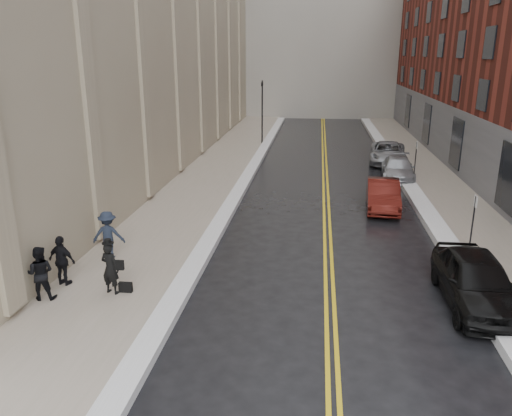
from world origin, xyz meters
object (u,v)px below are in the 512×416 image
(car_silver_far, at_px, (388,153))
(pedestrian_c, at_px, (62,261))
(car_silver_near, at_px, (398,169))
(car_black, at_px, (476,280))
(pedestrian_main, at_px, (110,268))
(pedestrian_a, at_px, (40,273))
(car_maroon, at_px, (383,195))
(pedestrian_b, at_px, (108,235))

(car_silver_far, distance_m, pedestrian_c, 24.65)
(pedestrian_c, bearing_deg, car_silver_near, -115.05)
(car_silver_near, relative_size, pedestrian_c, 2.73)
(car_black, distance_m, pedestrian_main, 11.09)
(car_black, xyz_separation_m, car_silver_far, (0.00, 20.57, -0.09))
(car_silver_near, height_order, pedestrian_a, pedestrian_a)
(car_maroon, bearing_deg, car_black, -76.46)
(car_maroon, xyz_separation_m, pedestrian_a, (-11.40, -11.08, 0.28))
(car_silver_near, xyz_separation_m, pedestrian_c, (-12.81, -16.26, 0.32))
(pedestrian_a, bearing_deg, pedestrian_c, -111.74)
(pedestrian_b, bearing_deg, car_silver_near, -140.44)
(car_black, bearing_deg, pedestrian_b, 171.54)
(car_maroon, distance_m, car_silver_far, 11.08)
(car_silver_near, distance_m, pedestrian_main, 19.97)
(car_maroon, xyz_separation_m, car_silver_far, (1.60, 10.97, 0.00))
(car_black, relative_size, car_silver_far, 0.92)
(car_silver_far, relative_size, pedestrian_b, 2.89)
(pedestrian_b, bearing_deg, pedestrian_main, 104.68)
(car_maroon, distance_m, pedestrian_b, 13.20)
(car_black, height_order, pedestrian_a, pedestrian_a)
(car_silver_far, xyz_separation_m, pedestrian_a, (-13.00, -22.05, 0.28))
(car_maroon, relative_size, pedestrian_b, 2.44)
(pedestrian_main, xyz_separation_m, pedestrian_c, (-1.76, 0.37, -0.00))
(pedestrian_b, bearing_deg, pedestrian_c, 66.62)
(pedestrian_a, xyz_separation_m, pedestrian_c, (0.19, 0.99, -0.01))
(pedestrian_b, bearing_deg, car_maroon, -152.94)
(pedestrian_b, bearing_deg, car_silver_far, -132.32)
(car_black, relative_size, pedestrian_main, 2.86)
(car_silver_near, distance_m, pedestrian_b, 18.57)
(car_black, height_order, car_silver_far, car_black)
(pedestrian_a, height_order, pedestrian_c, pedestrian_a)
(car_maroon, xyz_separation_m, pedestrian_b, (-10.64, -7.81, 0.32))
(car_black, xyz_separation_m, pedestrian_b, (-12.24, 1.80, 0.23))
(car_black, relative_size, pedestrian_c, 2.86)
(car_maroon, height_order, pedestrian_main, pedestrian_main)
(pedestrian_main, relative_size, pedestrian_b, 0.94)
(car_maroon, bearing_deg, pedestrian_c, -133.93)
(car_silver_far, bearing_deg, pedestrian_c, -114.77)
(car_maroon, height_order, car_silver_far, car_silver_far)
(car_black, relative_size, pedestrian_b, 2.67)
(pedestrian_main, height_order, pedestrian_a, pedestrian_a)
(car_black, distance_m, car_maroon, 9.74)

